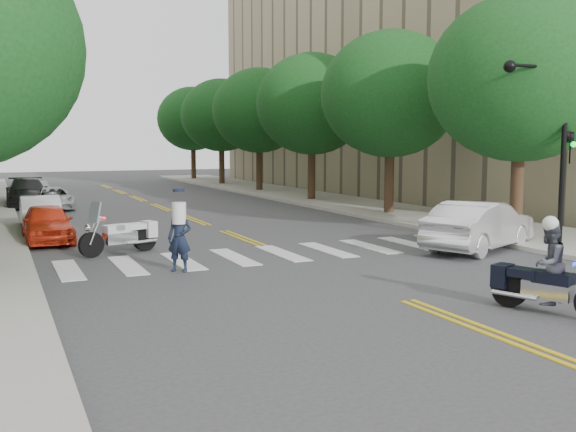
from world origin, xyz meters
TOP-DOWN VIEW (x-y plane):
  - ground at (0.00, 0.00)m, footprint 140.00×140.00m
  - sidewalk_right at (9.50, 22.00)m, footprint 5.00×60.00m
  - building_right at (26.00, 26.00)m, footprint 26.00×44.00m
  - tree_r_0 at (8.80, 6.00)m, footprint 6.40×6.40m
  - tree_r_1 at (8.80, 14.00)m, footprint 6.40×6.40m
  - tree_r_2 at (8.80, 22.00)m, footprint 6.40×6.40m
  - tree_r_3 at (8.80, 30.00)m, footprint 6.40×6.40m
  - tree_r_4 at (8.80, 38.00)m, footprint 6.40×6.40m
  - tree_r_5 at (8.80, 46.00)m, footprint 6.40×6.40m
  - traffic_signal_pole at (7.72, 3.50)m, footprint 2.82×0.42m
  - motorcycle_police at (1.88, -1.92)m, footprint 1.14×2.29m
  - motorcycle_parked at (-4.31, 8.56)m, footprint 2.46×1.16m
  - officer_standing at (-3.55, 5.12)m, footprint 0.76×0.71m
  - convertible at (5.86, 4.50)m, footprint 5.01×3.41m
  - parked_car_a at (-6.30, 11.82)m, footprint 1.57×3.84m
  - parked_car_b at (-6.30, 14.89)m, footprint 1.40×4.01m
  - parked_car_c at (-5.20, 23.29)m, footprint 1.91×4.06m
  - parked_car_d at (-6.30, 25.63)m, footprint 2.15×5.14m
  - parked_car_e at (-5.47, 29.50)m, footprint 1.49×3.62m

SIDE VIEW (x-z plane):
  - ground at x=0.00m, z-range 0.00..0.00m
  - sidewalk_right at x=9.50m, z-range 0.00..0.15m
  - parked_car_c at x=-5.20m, z-range 0.00..1.12m
  - motorcycle_parked at x=-4.31m, z-range -0.25..1.39m
  - parked_car_e at x=-5.47m, z-range 0.00..1.23m
  - parked_car_a at x=-6.30m, z-range 0.00..1.30m
  - parked_car_b at x=-6.30m, z-range 0.00..1.32m
  - parked_car_d at x=-6.30m, z-range 0.00..1.48m
  - convertible at x=5.86m, z-range 0.00..1.56m
  - motorcycle_police at x=1.88m, z-range -0.11..1.83m
  - officer_standing at x=-3.55m, z-range 0.00..1.75m
  - traffic_signal_pole at x=7.72m, z-range 0.72..6.72m
  - tree_r_0 at x=8.80m, z-range 1.33..9.78m
  - tree_r_1 at x=8.80m, z-range 1.33..9.78m
  - tree_r_2 at x=8.80m, z-range 1.33..9.78m
  - tree_r_3 at x=8.80m, z-range 1.33..9.78m
  - tree_r_4 at x=8.80m, z-range 1.33..9.78m
  - tree_r_5 at x=8.80m, z-range 1.33..9.78m
  - building_right at x=26.00m, z-range 0.00..22.00m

